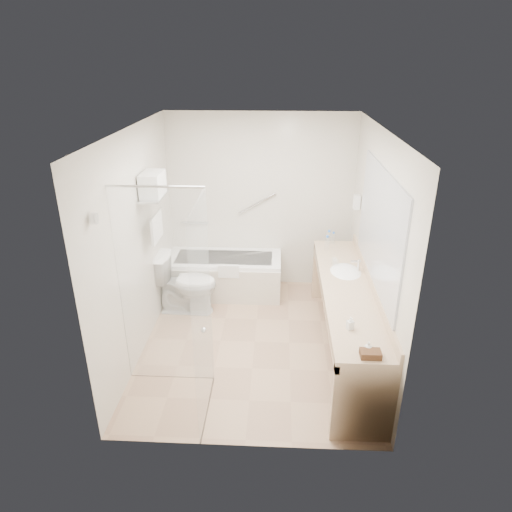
{
  "coord_description": "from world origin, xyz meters",
  "views": [
    {
      "loc": [
        0.25,
        -4.6,
        3.18
      ],
      "look_at": [
        0.0,
        0.3,
        1.0
      ],
      "focal_mm": 32.0,
      "sensor_mm": 36.0,
      "label": 1
    }
  ],
  "objects_px": {
    "toilet": "(186,284)",
    "amenity_basket": "(371,354)",
    "bathtub": "(225,275)",
    "water_bottle_left": "(333,238)",
    "vanity_counter": "(346,304)"
  },
  "relations": [
    {
      "from": "vanity_counter",
      "to": "toilet",
      "type": "bearing_deg",
      "value": 156.71
    },
    {
      "from": "water_bottle_left",
      "to": "amenity_basket",
      "type": "bearing_deg",
      "value": -88.69
    },
    {
      "from": "toilet",
      "to": "bathtub",
      "type": "bearing_deg",
      "value": -37.81
    },
    {
      "from": "vanity_counter",
      "to": "amenity_basket",
      "type": "height_order",
      "value": "vanity_counter"
    },
    {
      "from": "toilet",
      "to": "water_bottle_left",
      "type": "bearing_deg",
      "value": -76.3
    },
    {
      "from": "toilet",
      "to": "amenity_basket",
      "type": "relative_size",
      "value": 4.7
    },
    {
      "from": "amenity_basket",
      "to": "water_bottle_left",
      "type": "xyz_separation_m",
      "value": [
        -0.06,
        2.5,
        0.05
      ]
    },
    {
      "from": "bathtub",
      "to": "vanity_counter",
      "type": "relative_size",
      "value": 0.59
    },
    {
      "from": "vanity_counter",
      "to": "water_bottle_left",
      "type": "relative_size",
      "value": 16.26
    },
    {
      "from": "amenity_basket",
      "to": "bathtub",
      "type": "bearing_deg",
      "value": 120.41
    },
    {
      "from": "toilet",
      "to": "water_bottle_left",
      "type": "height_order",
      "value": "water_bottle_left"
    },
    {
      "from": "bathtub",
      "to": "toilet",
      "type": "relative_size",
      "value": 1.95
    },
    {
      "from": "vanity_counter",
      "to": "water_bottle_left",
      "type": "height_order",
      "value": "water_bottle_left"
    },
    {
      "from": "toilet",
      "to": "amenity_basket",
      "type": "height_order",
      "value": "amenity_basket"
    },
    {
      "from": "toilet",
      "to": "amenity_basket",
      "type": "xyz_separation_m",
      "value": [
        2.0,
        -2.1,
        0.48
      ]
    }
  ]
}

